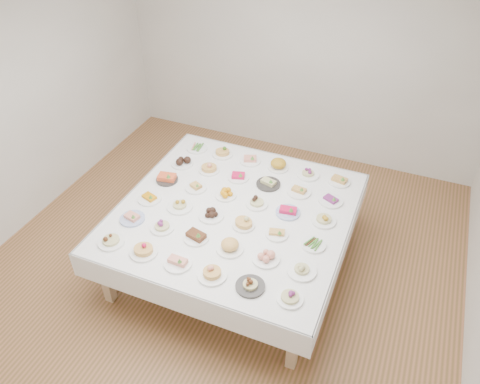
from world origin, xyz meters
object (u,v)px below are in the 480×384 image
at_px(dish_0, 111,239).
at_px(dish_18, 167,177).
at_px(dish_35, 340,179).
at_px(display_table, 234,215).

xyz_separation_m(dish_0, dish_18, (-0.01, 1.06, -0.01)).
xyz_separation_m(dish_0, dish_35, (1.75, 1.76, -0.01)).
height_order(display_table, dish_0, dish_0).
bearing_deg(display_table, dish_0, -135.02).
bearing_deg(dish_18, dish_0, -89.65).
distance_m(dish_18, dish_35, 1.89).
bearing_deg(display_table, dish_18, 168.42).
bearing_deg(dish_35, dish_0, -134.90).
distance_m(display_table, dish_35, 1.24).
height_order(dish_18, dish_35, dish_18).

